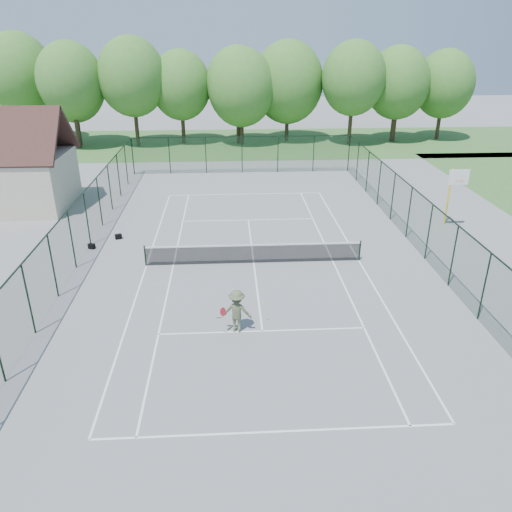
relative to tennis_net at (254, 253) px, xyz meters
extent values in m
plane|color=gray|center=(0.00, 0.00, -0.58)|extent=(140.00, 140.00, 0.00)
cube|color=#427233|center=(0.00, 30.00, -0.57)|extent=(80.00, 16.00, 0.01)
cube|color=white|center=(0.00, 11.88, -0.57)|extent=(10.97, 0.08, 0.01)
cube|color=white|center=(0.00, -11.88, -0.57)|extent=(10.97, 0.08, 0.01)
cube|color=white|center=(0.00, 6.40, -0.57)|extent=(8.23, 0.08, 0.01)
cube|color=white|center=(0.00, -6.40, -0.57)|extent=(8.23, 0.08, 0.01)
cube|color=white|center=(5.49, 0.00, -0.57)|extent=(0.08, 23.77, 0.01)
cube|color=white|center=(-5.49, 0.00, -0.57)|extent=(0.08, 23.77, 0.01)
cube|color=white|center=(4.12, 0.00, -0.57)|extent=(0.08, 23.77, 0.01)
cube|color=white|center=(-4.12, 0.00, -0.57)|extent=(0.08, 23.77, 0.01)
cube|color=white|center=(0.00, 0.00, -0.57)|extent=(0.08, 12.80, 0.01)
cylinder|color=black|center=(-5.50, 0.00, -0.03)|extent=(0.08, 0.08, 1.10)
cylinder|color=black|center=(5.50, 0.00, -0.03)|extent=(0.08, 0.08, 1.10)
cube|color=black|center=(0.00, 0.00, -0.08)|extent=(11.00, 0.02, 0.96)
cube|color=white|center=(0.00, 0.00, 0.42)|extent=(11.00, 0.05, 0.07)
cube|color=#193C1F|center=(0.00, 18.00, 0.92)|extent=(18.00, 0.02, 3.00)
cube|color=#193C1F|center=(9.00, 0.00, 0.92)|extent=(0.02, 36.00, 3.00)
cube|color=#193C1F|center=(-9.00, 0.00, 0.92)|extent=(0.02, 36.00, 3.00)
cube|color=black|center=(0.00, 18.00, 2.42)|extent=(18.00, 0.05, 0.05)
cube|color=black|center=(9.00, 0.00, 2.42)|extent=(0.05, 36.00, 0.05)
cube|color=black|center=(-9.00, 0.00, 2.42)|extent=(0.05, 36.00, 0.05)
cube|color=beige|center=(-16.00, 10.00, 1.17)|extent=(8.00, 6.00, 3.50)
cube|color=#422721|center=(-16.00, 11.50, 4.42)|extent=(8.60, 3.27, 3.27)
cylinder|color=#3B2E1D|center=(-16.50, 30.00, 1.52)|extent=(0.40, 0.40, 4.20)
ellipsoid|color=#4B8832|center=(-16.50, 30.00, 5.42)|extent=(6.40, 6.40, 7.40)
cylinder|color=#3B2E1D|center=(0.00, 30.00, 1.52)|extent=(0.40, 0.40, 4.20)
ellipsoid|color=#4B8832|center=(0.00, 30.00, 5.42)|extent=(6.40, 6.40, 7.40)
cylinder|color=#3B2E1D|center=(16.50, 30.00, 1.52)|extent=(0.40, 0.40, 4.20)
ellipsoid|color=#4B8832|center=(16.50, 30.00, 5.42)|extent=(6.40, 6.40, 7.40)
cylinder|color=yellow|center=(12.12, 5.07, 1.17)|extent=(0.12, 0.12, 3.50)
cube|color=yellow|center=(12.12, 4.62, 2.77)|extent=(0.08, 0.90, 0.08)
cube|color=white|center=(12.12, 4.17, 2.62)|extent=(1.20, 0.05, 0.90)
torus|color=#CC4713|center=(12.12, 3.94, 2.47)|extent=(0.48, 0.48, 0.02)
cube|color=black|center=(-8.79, 2.37, -0.43)|extent=(0.42, 0.35, 0.29)
cube|color=black|center=(-7.59, 3.71, -0.43)|extent=(0.43, 0.35, 0.29)
imported|color=#545A3E|center=(-1.00, -6.29, 0.32)|extent=(1.27, 0.89, 1.79)
sphere|color=yellow|center=(0.04, -5.89, 0.41)|extent=(0.07, 0.07, 0.07)
camera|label=1|loc=(-1.24, -23.23, 10.37)|focal=35.00mm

